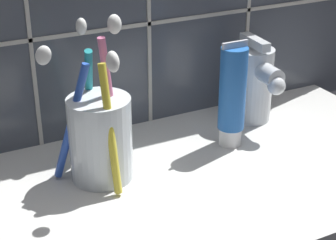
# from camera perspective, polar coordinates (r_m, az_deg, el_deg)

# --- Properties ---
(sink_counter) EXTENTS (0.64, 0.33, 0.02)m
(sink_counter) POSITION_cam_1_polar(r_m,az_deg,el_deg) (0.68, 2.79, -6.26)
(sink_counter) COLOR silver
(sink_counter) RESTS_ON ground
(toothbrush_cup) EXTENTS (0.10, 0.15, 0.19)m
(toothbrush_cup) POSITION_cam_1_polar(r_m,az_deg,el_deg) (0.65, -6.95, -1.40)
(toothbrush_cup) COLOR silver
(toothbrush_cup) RESTS_ON sink_counter
(toothpaste_tube) EXTENTS (0.04, 0.03, 0.14)m
(toothpaste_tube) POSITION_cam_1_polar(r_m,az_deg,el_deg) (0.72, 6.55, 2.52)
(toothpaste_tube) COLOR white
(toothpaste_tube) RESTS_ON sink_counter
(sink_faucet) EXTENTS (0.06, 0.10, 0.12)m
(sink_faucet) POSITION_cam_1_polar(r_m,az_deg,el_deg) (0.79, 8.72, 3.80)
(sink_faucet) COLOR silver
(sink_faucet) RESTS_ON sink_counter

